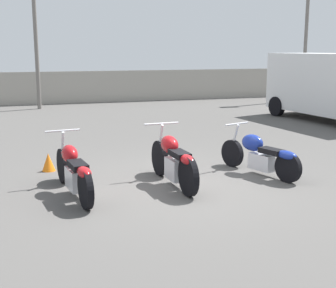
# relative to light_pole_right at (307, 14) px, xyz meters

# --- Properties ---
(ground_plane) EXTENTS (60.00, 60.00, 0.00)m
(ground_plane) POSITION_rel_light_pole_right_xyz_m (-10.10, -11.52, -3.95)
(ground_plane) COLOR #514F4C
(fence_back) EXTENTS (40.00, 0.04, 1.42)m
(fence_back) POSITION_rel_light_pole_right_xyz_m (-10.10, 1.96, -3.24)
(fence_back) COLOR #9E998E
(fence_back) RESTS_ON ground_plane
(light_pole_right) EXTENTS (0.70, 0.35, 6.59)m
(light_pole_right) POSITION_rel_light_pole_right_xyz_m (0.00, 0.00, 0.00)
(light_pole_right) COLOR slate
(light_pole_right) RESTS_ON ground_plane
(motorcycle_slot_0) EXTENTS (0.62, 2.21, 1.00)m
(motorcycle_slot_0) POSITION_rel_light_pole_right_xyz_m (-11.92, -11.53, -3.53)
(motorcycle_slot_0) COLOR black
(motorcycle_slot_0) RESTS_ON ground_plane
(motorcycle_slot_1) EXTENTS (0.68, 2.07, 1.05)m
(motorcycle_slot_1) POSITION_rel_light_pole_right_xyz_m (-10.16, -11.48, -3.50)
(motorcycle_slot_1) COLOR black
(motorcycle_slot_1) RESTS_ON ground_plane
(motorcycle_slot_2) EXTENTS (0.88, 1.96, 0.93)m
(motorcycle_slot_2) POSITION_rel_light_pole_right_xyz_m (-8.33, -11.28, -3.56)
(motorcycle_slot_2) COLOR black
(motorcycle_slot_2) RESTS_ON ground_plane
(parked_van) EXTENTS (2.57, 4.89, 2.25)m
(parked_van) POSITION_rel_light_pole_right_xyz_m (-2.71, -5.83, -2.71)
(parked_van) COLOR white
(parked_van) RESTS_ON ground_plane
(traffic_cone_near) EXTENTS (0.26, 0.26, 0.36)m
(traffic_cone_near) POSITION_rel_light_pole_right_xyz_m (-12.24, -9.78, -3.77)
(traffic_cone_near) COLOR orange
(traffic_cone_near) RESTS_ON ground_plane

